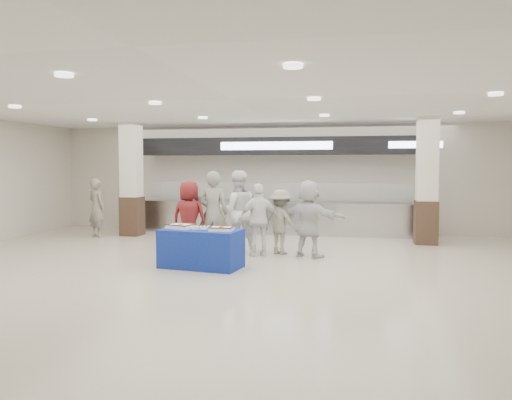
% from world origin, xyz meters
% --- Properties ---
extents(ground, '(14.00, 14.00, 0.00)m').
position_xyz_m(ground, '(0.00, 0.00, 0.00)').
color(ground, beige).
rests_on(ground, ground).
extents(serving_line, '(8.70, 0.85, 2.80)m').
position_xyz_m(serving_line, '(0.00, 5.40, 1.16)').
color(serving_line, '#B1B3B8').
rests_on(serving_line, ground).
extents(column_left, '(0.55, 0.55, 3.20)m').
position_xyz_m(column_left, '(-4.00, 4.20, 1.53)').
color(column_left, '#332117').
rests_on(column_left, ground).
extents(column_right, '(0.55, 0.55, 3.20)m').
position_xyz_m(column_right, '(4.00, 4.20, 1.53)').
color(column_right, '#332117').
rests_on(column_right, ground).
extents(display_table, '(1.65, 1.01, 0.75)m').
position_xyz_m(display_table, '(-0.70, 0.27, 0.38)').
color(display_table, navy).
rests_on(display_table, ground).
extents(sheet_cake_left, '(0.58, 0.50, 0.10)m').
position_xyz_m(sheet_cake_left, '(-1.14, 0.36, 0.80)').
color(sheet_cake_left, white).
rests_on(sheet_cake_left, display_table).
extents(sheet_cake_right, '(0.45, 0.35, 0.09)m').
position_xyz_m(sheet_cake_right, '(-0.26, 0.17, 0.80)').
color(sheet_cake_right, white).
rests_on(sheet_cake_right, display_table).
extents(cupcake_tray, '(0.40, 0.33, 0.06)m').
position_xyz_m(cupcake_tray, '(-0.68, 0.29, 0.78)').
color(cupcake_tray, '#B7B6BB').
rests_on(cupcake_tray, display_table).
extents(civilian_maroon, '(0.85, 0.59, 1.66)m').
position_xyz_m(civilian_maroon, '(-1.37, 1.52, 0.83)').
color(civilian_maroon, maroon).
rests_on(civilian_maroon, ground).
extents(soldier_a, '(0.74, 0.55, 1.87)m').
position_xyz_m(soldier_a, '(-0.86, 1.64, 0.94)').
color(soldier_a, slate).
rests_on(soldier_a, ground).
extents(chef_tall, '(1.11, 1.00, 1.88)m').
position_xyz_m(chef_tall, '(-0.41, 2.12, 0.94)').
color(chef_tall, white).
rests_on(chef_tall, ground).
extents(chef_short, '(1.02, 0.74, 1.60)m').
position_xyz_m(chef_short, '(0.17, 1.73, 0.80)').
color(chef_short, white).
rests_on(chef_short, ground).
extents(soldier_b, '(1.08, 0.88, 1.45)m').
position_xyz_m(soldier_b, '(0.60, 2.07, 0.73)').
color(soldier_b, slate).
rests_on(soldier_b, ground).
extents(civilian_white, '(1.63, 1.08, 1.68)m').
position_xyz_m(civilian_white, '(1.26, 1.81, 0.84)').
color(civilian_white, silver).
rests_on(civilian_white, ground).
extents(soldier_bg, '(0.71, 0.62, 1.63)m').
position_xyz_m(soldier_bg, '(-4.80, 3.67, 0.82)').
color(soldier_bg, slate).
rests_on(soldier_bg, ground).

